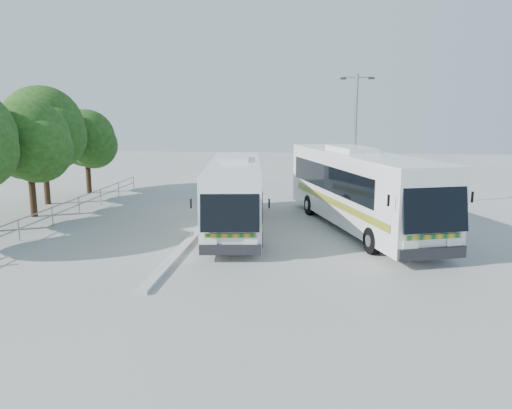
# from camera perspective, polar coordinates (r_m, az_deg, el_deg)

# --- Properties ---
(ground) EXTENTS (100.00, 100.00, 0.00)m
(ground) POSITION_cam_1_polar(r_m,az_deg,el_deg) (21.60, -2.00, -4.89)
(ground) COLOR #A1A19C
(ground) RESTS_ON ground
(kerb_divider) EXTENTS (0.40, 16.00, 0.15)m
(kerb_divider) POSITION_cam_1_polar(r_m,az_deg,el_deg) (23.89, -6.81, -3.25)
(kerb_divider) COLOR #B2B2AD
(kerb_divider) RESTS_ON ground
(railing) EXTENTS (0.06, 22.00, 1.00)m
(railing) POSITION_cam_1_polar(r_m,az_deg,el_deg) (28.25, -21.33, -0.38)
(railing) COLOR gray
(railing) RESTS_ON ground
(tree_far_c) EXTENTS (4.97, 4.69, 6.49)m
(tree_far_c) POSITION_cam_1_polar(r_m,az_deg,el_deg) (29.82, -24.47, 6.77)
(tree_far_c) COLOR #382314
(tree_far_c) RESTS_ON ground
(tree_far_d) EXTENTS (5.62, 5.30, 7.33)m
(tree_far_d) POSITION_cam_1_polar(r_m,az_deg,el_deg) (33.60, -23.12, 8.15)
(tree_far_d) COLOR #382314
(tree_far_d) RESTS_ON ground
(tree_far_e) EXTENTS (4.54, 4.28, 5.92)m
(tree_far_e) POSITION_cam_1_polar(r_m,az_deg,el_deg) (37.35, -18.75, 7.17)
(tree_far_e) COLOR #382314
(tree_far_e) RESTS_ON ground
(coach_main) EXTENTS (3.79, 12.17, 3.32)m
(coach_main) POSITION_cam_1_polar(r_m,az_deg,el_deg) (24.71, -2.45, 1.41)
(coach_main) COLOR silver
(coach_main) RESTS_ON ground
(coach_adjacent) EXTENTS (6.82, 13.78, 3.78)m
(coach_adjacent) POSITION_cam_1_polar(r_m,az_deg,el_deg) (25.05, 11.70, 1.90)
(coach_adjacent) COLOR silver
(coach_adjacent) RESTS_ON ground
(lamppost) EXTENTS (1.92, 0.22, 7.86)m
(lamppost) POSITION_cam_1_polar(r_m,az_deg,el_deg) (29.75, 11.28, 7.65)
(lamppost) COLOR #92959A
(lamppost) RESTS_ON ground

